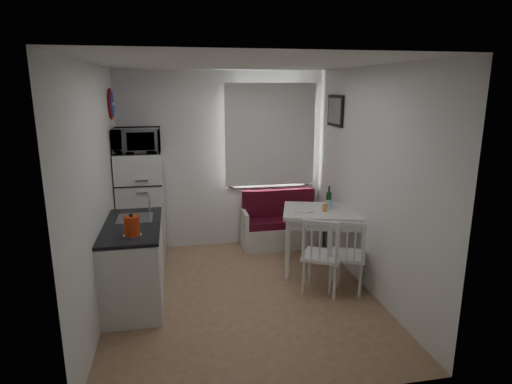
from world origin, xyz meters
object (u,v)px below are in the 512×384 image
bench (280,228)px  chair_left (326,248)px  microwave (137,140)px  kettle (132,226)px  dining_table (327,217)px  chair_right (351,248)px  wine_bottle (329,197)px  fridge (142,207)px  kitchen_counter (134,262)px

bench → chair_left: 1.69m
microwave → kettle: microwave is taller
bench → microwave: 2.46m
dining_table → kettle: kettle is taller
chair_right → microwave: bearing=174.5°
microwave → wine_bottle: bearing=-16.8°
chair_right → microwave: microwave is taller
chair_right → microwave: 3.07m
dining_table → fridge: 2.53m
chair_right → fridge: fridge is taller
bench → microwave: bearing=-175.5°
chair_left → chair_right: (0.31, 0.00, -0.02)m
chair_left → kitchen_counter: bearing=-158.2°
bench → chair_right: chair_right is taller
kitchen_counter → fridge: (0.02, 1.24, 0.30)m
kitchen_counter → bench: bearing=33.6°
chair_right → microwave: (-2.43, 1.50, 1.12)m
dining_table → chair_left: bearing=-94.1°
dining_table → fridge: fridge is taller
kitchen_counter → dining_table: size_ratio=1.03×
chair_left → microwave: 2.82m
bench → chair_right: bearing=-75.9°
bench → chair_right: size_ratio=2.11×
kitchen_counter → chair_right: size_ratio=2.36×
bench → chair_right: 1.73m
bench → kettle: size_ratio=4.86×
kitchen_counter → bench: (2.03, 1.35, -0.18)m
kitchen_counter → chair_right: bearing=-7.0°
kettle → wine_bottle: 2.56m
chair_left → wine_bottle: bearing=98.1°
bench → dining_table: bench is taller
chair_right → wine_bottle: wine_bottle is taller
kitchen_counter → chair_left: 2.17m
bench → microwave: (-2.01, -0.16, 1.40)m
dining_table → fridge: bearing=176.0°
microwave → kettle: bearing=-88.9°
chair_right → chair_left: bearing=-153.2°
fridge → kettle: size_ratio=6.22×
dining_table → microwave: microwave is taller
chair_right → wine_bottle: bearing=116.1°
chair_right → kitchen_counter: bearing=-160.9°
chair_right → fridge: 2.89m
dining_table → wine_bottle: wine_bottle is taller
chair_left → wine_bottle: 0.92m
bench → microwave: microwave is taller
kitchen_counter → microwave: bearing=89.1°
kettle → bench: bearing=42.1°
kitchen_counter → kettle: 0.72m
bench → fridge: size_ratio=0.78×
dining_table → wine_bottle: size_ratio=4.42×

